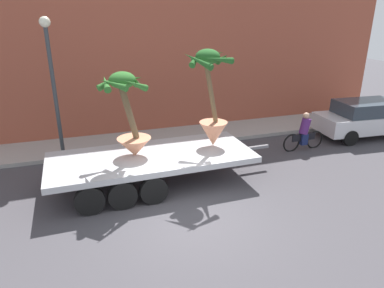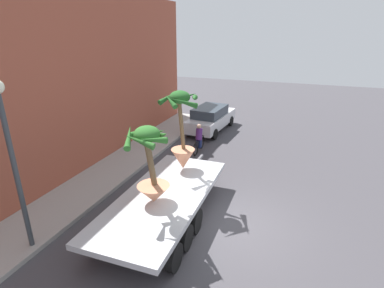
% 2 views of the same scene
% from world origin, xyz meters
% --- Properties ---
extents(ground_plane, '(60.00, 60.00, 0.00)m').
position_xyz_m(ground_plane, '(0.00, 0.00, 0.00)').
color(ground_plane, '#423F44').
extents(sidewalk, '(24.00, 2.20, 0.15)m').
position_xyz_m(sidewalk, '(0.00, 6.10, 0.07)').
color(sidewalk, '#A39E99').
rests_on(sidewalk, ground).
extents(building_facade, '(24.00, 1.20, 7.78)m').
position_xyz_m(building_facade, '(0.00, 7.80, 3.89)').
color(building_facade, '#9E4C38').
rests_on(building_facade, ground).
extents(flatbed_trailer, '(7.26, 2.70, 0.98)m').
position_xyz_m(flatbed_trailer, '(-0.80, 2.28, 0.78)').
color(flatbed_trailer, '#B7BABF').
rests_on(flatbed_trailer, ground).
extents(potted_palm_rear, '(1.50, 1.53, 3.10)m').
position_xyz_m(potted_palm_rear, '(1.45, 2.44, 2.38)').
color(potted_palm_rear, tan).
rests_on(potted_palm_rear, flatbed_trailer).
extents(potted_palm_middle, '(1.47, 1.52, 2.57)m').
position_xyz_m(potted_palm_middle, '(-1.16, 2.37, 2.18)').
color(potted_palm_middle, tan).
rests_on(potted_palm_middle, flatbed_trailer).
extents(cyclist, '(1.84, 0.36, 1.54)m').
position_xyz_m(cyclist, '(5.69, 3.26, 0.67)').
color(cyclist, black).
rests_on(cyclist, ground).
extents(parked_car, '(4.71, 2.12, 1.58)m').
position_xyz_m(parked_car, '(9.27, 3.75, 0.83)').
color(parked_car, silver).
rests_on(parked_car, ground).
extents(street_lamp, '(0.36, 0.36, 4.83)m').
position_xyz_m(street_lamp, '(-3.27, 5.30, 3.23)').
color(street_lamp, '#383D42').
rests_on(street_lamp, sidewalk).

